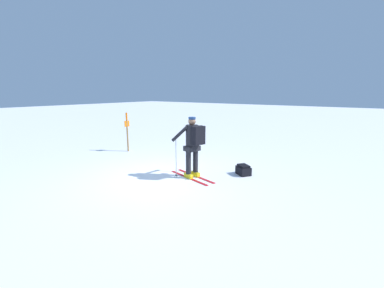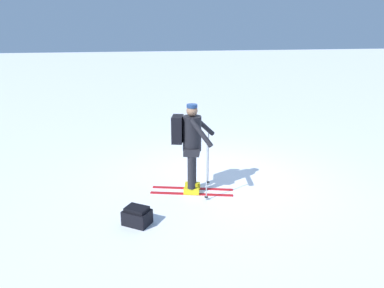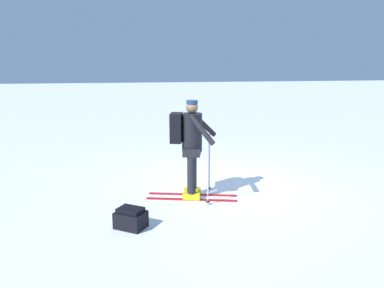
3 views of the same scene
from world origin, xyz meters
name	(u,v)px [view 3 (image 3 of 3)]	position (x,y,z in m)	size (l,w,h in m)	color
ground_plane	(223,185)	(0.00, 0.00, 0.00)	(80.00, 80.00, 0.00)	white
skier	(190,141)	(-0.56, 0.77, 1.03)	(0.92, 1.66, 1.76)	red
dropped_backpack	(131,218)	(-1.66, 1.85, 0.14)	(0.51, 0.53, 0.30)	black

